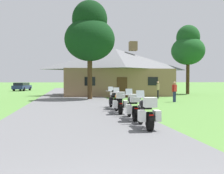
{
  "coord_description": "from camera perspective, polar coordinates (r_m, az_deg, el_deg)",
  "views": [
    {
      "loc": [
        -0.38,
        -2.37,
        1.73
      ],
      "look_at": [
        2.88,
        16.73,
        1.26
      ],
      "focal_mm": 41.49,
      "sensor_mm": 36.0,
      "label": 1
    }
  ],
  "objects": [
    {
      "name": "motorcycle_black_second_in_row",
      "position": [
        11.18,
        4.66,
        -4.38
      ],
      "size": [
        0.79,
        2.08,
        1.3
      ],
      "rotation": [
        0.0,
        0.0,
        -0.06
      ],
      "color": "black",
      "rests_on": "asphalt_driveway"
    },
    {
      "name": "tree_right_of_lodge",
      "position": [
        35.35,
        16.4,
        8.45
      ],
      "size": [
        4.29,
        4.29,
        8.94
      ],
      "color": "#422D19",
      "rests_on": "ground"
    },
    {
      "name": "stone_lodge",
      "position": [
        30.96,
        0.76,
        3.49
      ],
      "size": [
        12.79,
        8.16,
        6.45
      ],
      "color": "#896B4C",
      "rests_on": "ground"
    },
    {
      "name": "parked_navy_suv_far_left",
      "position": [
        46.92,
        -19.23,
        0.15
      ],
      "size": [
        2.69,
        4.87,
        1.4
      ],
      "rotation": [
        0.0,
        0.0,
        -0.19
      ],
      "color": "navy",
      "rests_on": "ground"
    },
    {
      "name": "bystander_red_shirt_beside_signpost",
      "position": [
        21.53,
        13.6,
        -0.78
      ],
      "size": [
        0.48,
        0.38,
        1.67
      ],
      "rotation": [
        0.0,
        0.0,
        0.55
      ],
      "color": "navy",
      "rests_on": "ground"
    },
    {
      "name": "ground_plane",
      "position": [
        22.44,
        -8.71,
        -3.05
      ],
      "size": [
        500.0,
        500.0,
        0.0
      ],
      "primitive_type": "plane",
      "color": "#56893D"
    },
    {
      "name": "motorcycle_white_farthest_in_row",
      "position": [
        15.54,
        0.44,
        -2.75
      ],
      "size": [
        0.74,
        2.08,
        1.3
      ],
      "rotation": [
        0.0,
        0.0,
        0.03
      ],
      "color": "black",
      "rests_on": "asphalt_driveway"
    },
    {
      "name": "asphalt_driveway",
      "position": [
        20.45,
        -8.61,
        -3.39
      ],
      "size": [
        6.4,
        80.0,
        0.06
      ],
      "primitive_type": "cube",
      "color": "slate",
      "rests_on": "ground"
    },
    {
      "name": "tree_by_lodge_front",
      "position": [
        24.18,
        -4.93,
        11.58
      ],
      "size": [
        4.59,
        4.59,
        9.04
      ],
      "color": "#422D19",
      "rests_on": "ground"
    },
    {
      "name": "motorcycle_black_nearest_to_camera",
      "position": [
        9.2,
        7.58,
        -5.64
      ],
      "size": [
        0.79,
        2.08,
        1.3
      ],
      "rotation": [
        0.0,
        0.0,
        -0.07
      ],
      "color": "black",
      "rests_on": "asphalt_driveway"
    },
    {
      "name": "bystander_tan_shirt_near_lodge",
      "position": [
        25.48,
        10.09,
        -0.43
      ],
      "size": [
        0.35,
        0.51,
        1.67
      ],
      "rotation": [
        0.0,
        0.0,
        1.13
      ],
      "color": "black",
      "rests_on": "ground"
    },
    {
      "name": "motorcycle_orange_third_in_row",
      "position": [
        13.35,
        1.56,
        -3.44
      ],
      "size": [
        0.77,
        2.08,
        1.3
      ],
      "rotation": [
        0.0,
        0.0,
        -0.05
      ],
      "color": "black",
      "rests_on": "asphalt_driveway"
    }
  ]
}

